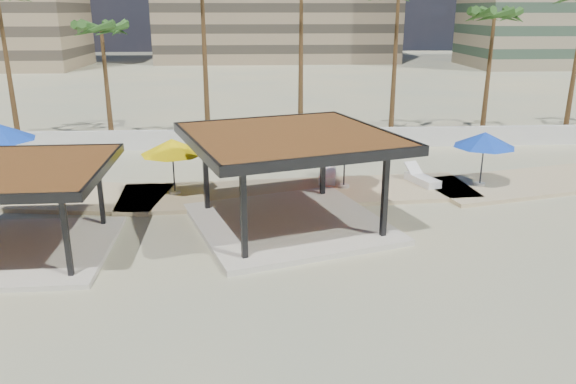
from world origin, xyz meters
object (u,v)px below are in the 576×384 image
lounger_b (328,174)px  umbrella_c (345,140)px  pavilion_central (289,172)px  pavilion_west (16,202)px  lounger_c (422,179)px  lounger_a (84,182)px

lounger_b → umbrella_c: bearing=-149.7°
pavilion_central → lounger_b: (2.24, 5.71, -1.80)m
pavilion_central → pavilion_west: pavilion_central is taller
umbrella_c → lounger_b: bearing=111.2°
pavilion_central → lounger_c: (6.61, 4.68, -1.82)m
lounger_a → lounger_c: 15.93m
pavilion_west → lounger_a: (0.04, 7.33, -1.51)m
pavilion_west → pavilion_central: bearing=11.0°
pavilion_central → umbrella_c: bearing=38.7°
pavilion_central → umbrella_c: pavilion_central is taller
lounger_c → umbrella_c: bearing=77.8°
pavilion_west → lounger_a: size_ratio=3.21×
pavilion_central → lounger_b: pavilion_central is taller
umbrella_c → pavilion_central: bearing=-123.4°
umbrella_c → lounger_a: umbrella_c is taller
pavilion_central → pavilion_west: bearing=174.5°
lounger_b → lounger_c: size_ratio=1.08×
pavilion_central → lounger_c: bearing=17.5°
umbrella_c → lounger_b: umbrella_c is taller
pavilion_central → lounger_b: size_ratio=3.72×
pavilion_central → lounger_b: 6.40m
pavilion_west → umbrella_c: pavilion_west is taller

